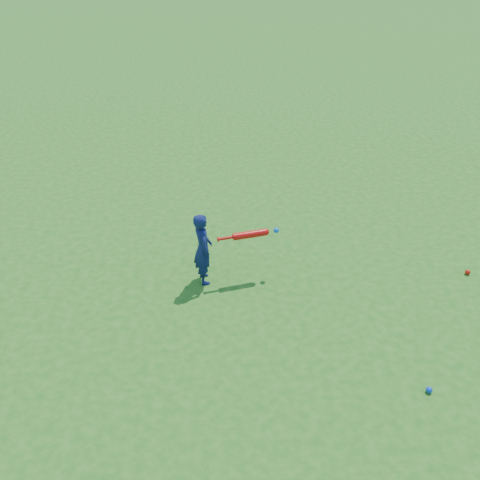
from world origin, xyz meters
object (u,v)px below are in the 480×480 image
Objects in this scene: child at (203,249)px; ground_ball_blue at (429,390)px; bat_swing at (252,234)px; ground_ball_red at (468,272)px.

ground_ball_blue is (2.38, -2.01, -0.47)m from child.
child is 1.23× the size of bat_swing.
ground_ball_blue is 0.08× the size of bat_swing.
bat_swing is (0.64, 0.11, 0.14)m from child.
ground_ball_red reaches higher than ground_ball_blue.
ground_ball_blue is at bearing -144.05° from child.
child is 3.61m from ground_ball_red.
ground_ball_blue is at bearing -120.53° from ground_ball_red.
bat_swing is at bearing 129.31° from ground_ball_blue.
ground_ball_red is 0.09× the size of bat_swing.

